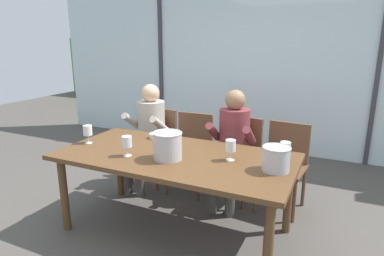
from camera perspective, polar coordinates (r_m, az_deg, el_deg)
name	(u,v)px	position (r m, az deg, el deg)	size (l,w,h in m)	color
ground	(215,187)	(4.00, 4.00, -10.10)	(14.00, 14.00, 0.00)	#4C4742
window_glass_panel	(256,66)	(5.18, 10.84, 10.39)	(7.24, 0.03, 2.60)	silver
window_mullion_left	(161,63)	(5.78, -5.32, 11.05)	(0.06, 0.06, 2.60)	#38383D
window_mullion_right	(378,70)	(5.01, 29.31, 8.61)	(0.06, 0.06, 2.60)	#38383D
hillside_vineyard	(295,72)	(9.32, 17.27, 9.23)	(13.24, 2.40, 1.71)	#477A38
dining_table	(175,162)	(2.90, -2.94, -5.88)	(2.04, 1.01, 0.74)	brown
chair_near_curtain	(157,140)	(4.07, -5.98, -2.01)	(0.48, 0.48, 0.88)	brown
chair_left_of_center	(192,146)	(3.81, -0.02, -3.11)	(0.45, 0.45, 0.88)	brown
chair_center	(239,151)	(3.67, 8.14, -3.98)	(0.50, 0.50, 0.88)	brown
chair_right_of_center	(285,159)	(3.53, 15.62, -5.19)	(0.48, 0.48, 0.88)	brown
person_beige_jumper	(148,129)	(3.90, -7.56, -0.16)	(0.47, 0.62, 1.20)	#B7AD9E
person_maroon_top	(232,140)	(3.48, 6.88, -2.04)	(0.47, 0.62, 1.20)	brown
ice_bucket_primary	(167,145)	(2.74, -4.29, -2.97)	(0.24, 0.24, 0.23)	#B7B7BC
ice_bucket_secondary	(276,159)	(2.57, 14.19, -5.10)	(0.21, 0.21, 0.19)	#B7B7BC
tasting_bowl	(156,136)	(3.34, -6.19, -1.33)	(0.14, 0.14, 0.05)	silver
wine_glass_by_left_taster	(127,142)	(2.85, -11.10, -2.39)	(0.08, 0.08, 0.17)	silver
wine_glass_near_bucket	(231,147)	(2.72, 6.63, -3.18)	(0.08, 0.08, 0.17)	silver
wine_glass_center_pour	(88,131)	(3.29, -17.44, -0.52)	(0.08, 0.08, 0.17)	silver
wine_glass_by_right_taster	(285,149)	(2.75, 15.69, -3.45)	(0.08, 0.08, 0.17)	silver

